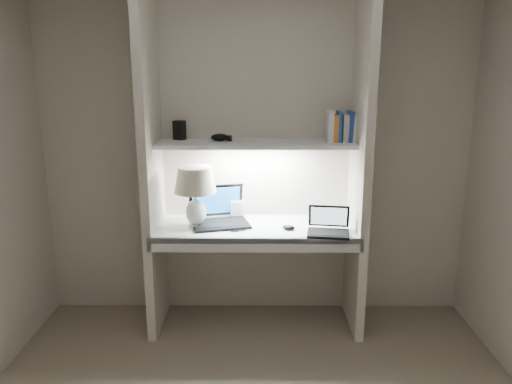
{
  "coord_description": "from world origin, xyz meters",
  "views": [
    {
      "loc": [
        0.02,
        -2.2,
        1.88
      ],
      "look_at": [
        0.0,
        1.05,
        1.06
      ],
      "focal_mm": 35.0,
      "sensor_mm": 36.0,
      "label": 1
    }
  ],
  "objects_px": {
    "table_lamp": "(195,187)",
    "laptop_netbook": "(328,227)",
    "laptop_main": "(219,215)",
    "speaker": "(236,209)",
    "book_row": "(341,127)"
  },
  "relations": [
    {
      "from": "laptop_netbook",
      "to": "speaker",
      "type": "height_order",
      "value": "laptop_netbook"
    },
    {
      "from": "table_lamp",
      "to": "speaker",
      "type": "relative_size",
      "value": 3.35
    },
    {
      "from": "laptop_main",
      "to": "book_row",
      "type": "xyz_separation_m",
      "value": [
        0.88,
        0.05,
        0.64
      ]
    },
    {
      "from": "table_lamp",
      "to": "speaker",
      "type": "xyz_separation_m",
      "value": [
        0.27,
        0.25,
        -0.23
      ]
    },
    {
      "from": "laptop_main",
      "to": "book_row",
      "type": "relative_size",
      "value": 2.21
    },
    {
      "from": "table_lamp",
      "to": "speaker",
      "type": "bearing_deg",
      "value": 42.65
    },
    {
      "from": "laptop_main",
      "to": "book_row",
      "type": "distance_m",
      "value": 1.08
    },
    {
      "from": "laptop_main",
      "to": "speaker",
      "type": "distance_m",
      "value": 0.2
    },
    {
      "from": "laptop_netbook",
      "to": "laptop_main",
      "type": "bearing_deg",
      "value": 172.28
    },
    {
      "from": "laptop_main",
      "to": "book_row",
      "type": "height_order",
      "value": "book_row"
    },
    {
      "from": "table_lamp",
      "to": "laptop_netbook",
      "type": "distance_m",
      "value": 0.97
    },
    {
      "from": "table_lamp",
      "to": "laptop_netbook",
      "type": "xyz_separation_m",
      "value": [
        0.93,
        -0.13,
        -0.25
      ]
    },
    {
      "from": "laptop_netbook",
      "to": "book_row",
      "type": "bearing_deg",
      "value": 77.41
    },
    {
      "from": "table_lamp",
      "to": "book_row",
      "type": "distance_m",
      "value": 1.11
    },
    {
      "from": "speaker",
      "to": "laptop_netbook",
      "type": "bearing_deg",
      "value": -41.05
    }
  ]
}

